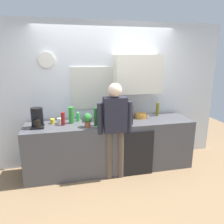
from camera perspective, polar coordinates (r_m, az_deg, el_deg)
The scene contains 17 objects.
ground_plane at distance 3.79m, azimuth 0.74°, elevation -16.99°, with size 8.00×8.00×0.00m, color #8C6D4C.
kitchen_counter at distance 3.84m, azimuth -0.29°, elevation -9.06°, with size 2.91×0.64×0.88m, color #4C4C51.
dishwasher_panel at distance 3.67m, azimuth 6.87°, elevation -11.14°, with size 0.56×0.02×0.80m, color black.
back_wall_assembly at distance 3.97m, azimuth -0.63°, elevation 5.51°, with size 4.51×0.42×2.60m.
coffee_maker at distance 3.59m, azimuth -19.51°, elevation -1.66°, with size 0.20×0.20×0.33m.
bottle_green_wine at distance 3.47m, azimuth -4.26°, elevation -1.31°, with size 0.07×0.07×0.30m, color #195923.
bottle_amber_beer at distance 3.93m, azimuth 5.27°, elevation 0.04°, with size 0.06×0.06×0.23m, color brown.
bottle_clear_soda at distance 3.67m, azimuth -10.88°, elevation -0.83°, with size 0.09×0.09×0.28m, color #2D8C33.
bottle_dark_sauce at distance 3.55m, azimuth 5.23°, elevation -1.97°, with size 0.06×0.06×0.18m, color black.
bottle_olive_oil at distance 4.16m, azimuth 12.13°, elevation 0.76°, with size 0.06×0.06×0.25m, color olive.
bottle_red_vinegar at distance 3.59m, azimuth -13.05°, elevation -1.76°, with size 0.06×0.06×0.22m, color maroon.
cup_yellow_cup at distance 3.73m, azimuth -15.72°, elevation -2.42°, with size 0.07×0.07×0.09m, color yellow.
cup_white_mug at distance 3.70m, azimuth -13.94°, elevation -2.34°, with size 0.08×0.08×0.10m, color white.
mixing_bowl at distance 3.97m, azimuth 7.81°, elevation -0.99°, with size 0.22×0.22×0.08m, color orange.
potted_plant at distance 3.42m, azimuth -6.62°, elevation -1.94°, with size 0.15×0.15×0.23m.
dish_soap at distance 3.78m, azimuth -9.11°, elevation -1.24°, with size 0.06×0.06×0.18m.
person_at_sink at distance 3.38m, azimuth 0.79°, elevation -3.20°, with size 0.57×0.22×1.60m.
Camera 1 is at (-0.75, -3.13, 1.99)m, focal length 33.97 mm.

